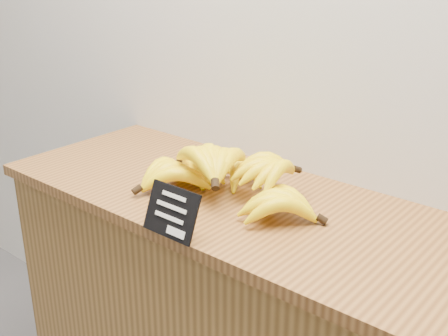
# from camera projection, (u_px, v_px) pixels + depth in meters

# --- Properties ---
(counter_top) EXTENTS (1.32, 0.54, 0.03)m
(counter_top) POSITION_uv_depth(u_px,v_px,m) (236.00, 200.00, 1.44)
(counter_top) COLOR #8F5D2C
(counter_top) RESTS_ON counter
(chalkboard_sign) EXTENTS (0.14, 0.05, 0.11)m
(chalkboard_sign) POSITION_uv_depth(u_px,v_px,m) (171.00, 212.00, 1.22)
(chalkboard_sign) COLOR black
(chalkboard_sign) RESTS_ON counter_top
(banana_pile) EXTENTS (0.55, 0.37, 0.13)m
(banana_pile) POSITION_uv_depth(u_px,v_px,m) (224.00, 173.00, 1.44)
(banana_pile) COLOR #FFE60A
(banana_pile) RESTS_ON counter_top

